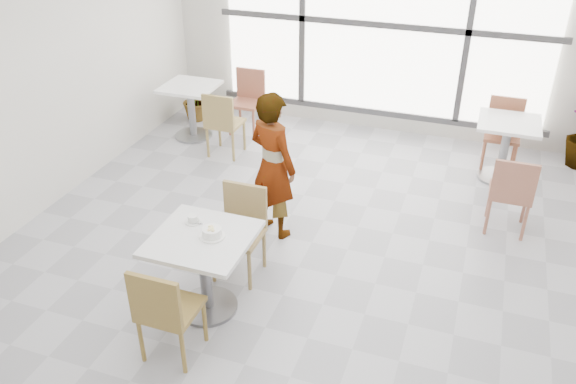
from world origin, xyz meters
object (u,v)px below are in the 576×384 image
(bg_table_left, at_px, (191,104))
(bg_chair_right_far, at_px, (503,128))
(chair_far, at_px, (241,225))
(bg_chair_left_far, at_px, (248,97))
(chair_near, at_px, (164,309))
(bg_table_right, at_px, (506,142))
(main_table, at_px, (204,259))
(bg_chair_right_near, at_px, (511,191))
(coffee_cup, at_px, (193,219))
(oatmeal_bowl, at_px, (212,232))
(bg_chair_left_near, at_px, (222,121))
(plant_left, at_px, (198,98))
(person, at_px, (273,166))

(bg_table_left, xyz_separation_m, bg_chair_right_far, (4.05, 0.52, 0.01))
(chair_far, xyz_separation_m, bg_chair_left_far, (-1.21, 3.03, 0.00))
(chair_near, bearing_deg, bg_table_right, -120.55)
(chair_far, distance_m, bg_chair_left_far, 3.26)
(main_table, relative_size, bg_chair_right_near, 0.92)
(chair_near, distance_m, bg_chair_right_near, 3.64)
(coffee_cup, distance_m, bg_chair_left_far, 3.62)
(oatmeal_bowl, distance_m, bg_table_right, 3.99)
(bg_table_left, relative_size, bg_chair_left_near, 0.86)
(main_table, xyz_separation_m, bg_chair_right_near, (2.39, 2.10, -0.02))
(main_table, xyz_separation_m, bg_table_right, (2.31, 3.32, -0.04))
(bg_table_right, height_order, plant_left, bg_table_right)
(main_table, relative_size, bg_chair_right_far, 0.92)
(main_table, height_order, bg_chair_right_far, bg_chair_right_far)
(bg_chair_left_near, distance_m, bg_chair_left_far, 0.89)
(oatmeal_bowl, bearing_deg, bg_table_right, 55.89)
(bg_chair_left_near, bearing_deg, bg_chair_right_far, -164.59)
(chair_far, distance_m, person, 0.76)
(bg_chair_left_far, relative_size, bg_chair_right_far, 1.00)
(coffee_cup, xyz_separation_m, bg_chair_right_far, (2.43, 3.52, -0.28))
(coffee_cup, xyz_separation_m, bg_chair_left_far, (-0.97, 3.48, -0.28))
(bg_chair_right_near, xyz_separation_m, bg_chair_right_far, (-0.13, 1.59, 0.00))
(chair_near, relative_size, person, 0.57)
(bg_table_right, bearing_deg, chair_near, -120.55)
(main_table, height_order, plant_left, main_table)
(oatmeal_bowl, distance_m, plant_left, 4.29)
(oatmeal_bowl, xyz_separation_m, plant_left, (-2.07, 3.73, -0.47))
(bg_chair_right_far, bearing_deg, bg_table_right, -83.71)
(oatmeal_bowl, relative_size, bg_table_right, 0.28)
(chair_far, relative_size, plant_left, 1.34)
(coffee_cup, height_order, plant_left, coffee_cup)
(person, relative_size, bg_chair_left_near, 1.76)
(bg_chair_left_near, height_order, bg_chair_left_far, same)
(coffee_cup, relative_size, bg_chair_right_far, 0.18)
(bg_chair_left_far, bearing_deg, coffee_cup, -74.42)
(main_table, bearing_deg, bg_chair_right_far, 58.40)
(chair_far, height_order, bg_table_right, chair_far)
(chair_far, xyz_separation_m, bg_chair_right_near, (2.32, 1.48, 0.00))
(bg_table_right, xyz_separation_m, bg_chair_right_far, (-0.04, 0.37, 0.01))
(chair_far, height_order, oatmeal_bowl, chair_far)
(bg_chair_right_near, height_order, plant_left, bg_chair_right_near)
(coffee_cup, distance_m, bg_table_left, 3.42)
(plant_left, bearing_deg, bg_chair_right_near, -20.70)
(oatmeal_bowl, bearing_deg, bg_chair_left_far, 108.56)
(coffee_cup, height_order, bg_chair_right_near, bg_chair_right_near)
(chair_near, height_order, bg_chair_left_far, same)
(bg_chair_left_far, bearing_deg, bg_chair_right_near, -23.73)
(chair_near, bearing_deg, oatmeal_bowl, -98.59)
(chair_near, bearing_deg, person, -93.87)
(chair_near, height_order, bg_table_right, chair_near)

